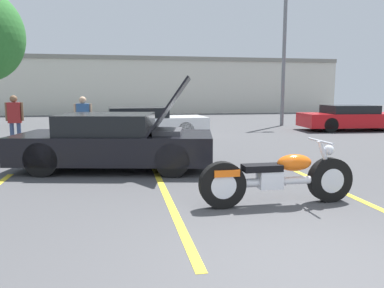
% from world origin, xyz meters
% --- Properties ---
extents(ground_plane, '(80.00, 80.00, 0.00)m').
position_xyz_m(ground_plane, '(0.00, 0.00, 0.00)').
color(ground_plane, '#474749').
extents(parking_stripe_middle, '(0.12, 5.00, 0.01)m').
position_xyz_m(parking_stripe_middle, '(-1.05, 2.72, 0.00)').
color(parking_stripe_middle, yellow).
rests_on(parking_stripe_middle, ground).
extents(parking_stripe_back, '(0.12, 5.00, 0.01)m').
position_xyz_m(parking_stripe_back, '(1.97, 2.72, 0.00)').
color(parking_stripe_back, yellow).
rests_on(parking_stripe_back, ground).
extents(far_building, '(32.00, 4.20, 4.40)m').
position_xyz_m(far_building, '(0.00, 27.83, 2.34)').
color(far_building, beige).
rests_on(far_building, ground).
extents(light_pole, '(1.21, 0.28, 7.42)m').
position_xyz_m(light_pole, '(6.43, 14.82, 4.09)').
color(light_pole, slate).
rests_on(light_pole, ground).
extents(motorcycle, '(2.45, 0.70, 0.99)m').
position_xyz_m(motorcycle, '(0.56, 2.17, 0.42)').
color(motorcycle, black).
rests_on(motorcycle, ground).
extents(show_car_hood_open, '(4.59, 2.72, 2.04)m').
position_xyz_m(show_car_hood_open, '(-1.88, 5.42, 0.61)').
color(show_car_hood_open, black).
rests_on(show_car_hood_open, ground).
extents(parked_car_mid_row, '(4.83, 2.07, 1.14)m').
position_xyz_m(parked_car_mid_row, '(-0.97, 11.17, 0.56)').
color(parked_car_mid_row, white).
rests_on(parked_car_mid_row, ground).
extents(parked_car_right_row, '(4.72, 2.20, 1.13)m').
position_xyz_m(parked_car_right_row, '(8.43, 12.02, 0.55)').
color(parked_car_right_row, red).
rests_on(parked_car_right_row, ground).
extents(spectator_by_show_car, '(0.52, 0.21, 1.59)m').
position_xyz_m(spectator_by_show_car, '(-2.85, 8.35, 0.93)').
color(spectator_by_show_car, '#333338').
rests_on(spectator_by_show_car, ground).
extents(spectator_midground, '(0.52, 0.21, 1.62)m').
position_xyz_m(spectator_midground, '(-4.92, 9.07, 0.96)').
color(spectator_midground, '#38476B').
rests_on(spectator_midground, ground).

